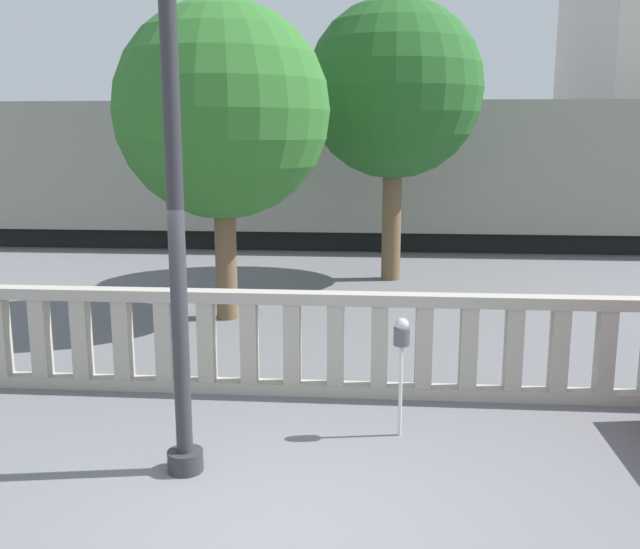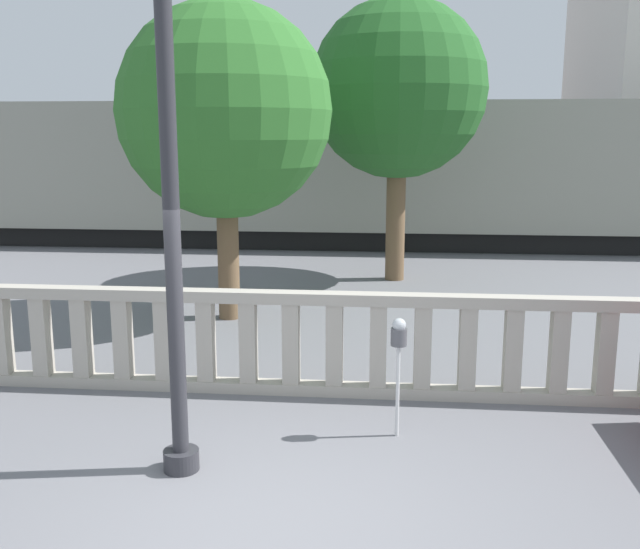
{
  "view_description": "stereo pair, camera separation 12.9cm",
  "coord_description": "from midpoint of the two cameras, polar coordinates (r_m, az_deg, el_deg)",
  "views": [
    {
      "loc": [
        0.76,
        -5.15,
        3.17
      ],
      "look_at": [
        -0.01,
        4.16,
        1.31
      ],
      "focal_mm": 40.0,
      "sensor_mm": 36.0,
      "label": 1
    },
    {
      "loc": [
        0.89,
        -5.13,
        3.17
      ],
      "look_at": [
        -0.01,
        4.16,
        1.31
      ],
      "focal_mm": 40.0,
      "sensor_mm": 36.0,
      "label": 2
    }
  ],
  "objects": [
    {
      "name": "ground_plane",
      "position": [
        6.09,
        -4.01,
        -20.07
      ],
      "size": [
        160.0,
        160.0,
        0.0
      ],
      "primitive_type": "plane",
      "color": "slate"
    },
    {
      "name": "train_near",
      "position": [
        20.4,
        1.8,
        8.22
      ],
      "size": [
        29.55,
        3.02,
        4.6
      ],
      "color": "black",
      "rests_on": "ground"
    },
    {
      "name": "tree_right",
      "position": [
        12.13,
        -8.14,
        12.78
      ],
      "size": [
        3.57,
        3.57,
        5.31
      ],
      "color": "brown",
      "rests_on": "ground"
    },
    {
      "name": "tree_left",
      "position": [
        15.48,
        5.7,
        14.48
      ],
      "size": [
        3.74,
        3.74,
        5.94
      ],
      "color": "brown",
      "rests_on": "ground"
    },
    {
      "name": "lamppost",
      "position": [
        6.45,
        -12.39,
        13.09
      ],
      "size": [
        0.41,
        0.41,
        5.78
      ],
      "color": "#2D2D33",
      "rests_on": "ground"
    },
    {
      "name": "parking_meter",
      "position": [
        7.47,
        6.05,
        -5.39
      ],
      "size": [
        0.17,
        0.17,
        1.29
      ],
      "color": "silver",
      "rests_on": "ground"
    },
    {
      "name": "balustrade",
      "position": [
        8.71,
        -0.92,
        -5.56
      ],
      "size": [
        16.25,
        0.24,
        1.29
      ],
      "color": "#ADA599",
      "rests_on": "ground"
    },
    {
      "name": "train_far",
      "position": [
        35.93,
        -7.86,
        9.22
      ],
      "size": [
        21.08,
        3.17,
        4.31
      ],
      "color": "black",
      "rests_on": "ground"
    }
  ]
}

